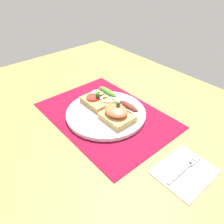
{
  "coord_description": "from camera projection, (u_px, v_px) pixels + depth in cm",
  "views": [
    {
      "loc": [
        44.61,
        -35.77,
        43.23
      ],
      "look_at": [
        3.0,
        0.0,
        3.03
      ],
      "focal_mm": 35.24,
      "sensor_mm": 36.0,
      "label": 1
    }
  ],
  "objects": [
    {
      "name": "sandwich_egg_tomato",
      "position": [
        99.0,
        99.0,
        0.74
      ],
      "size": [
        9.99,
        9.58,
        4.12
      ],
      "color": "#AA824F",
      "rests_on": "plate"
    },
    {
      "name": "placemat",
      "position": [
        106.0,
        115.0,
        0.72
      ],
      "size": [
        42.81,
        30.43,
        0.3
      ],
      "primitive_type": "cube",
      "color": "maroon",
      "rests_on": "ground_plane"
    },
    {
      "name": "napkin",
      "position": [
        185.0,
        171.0,
        0.53
      ],
      "size": [
        11.46,
        13.74,
        0.6
      ],
      "primitive_type": "cube",
      "color": "white",
      "rests_on": "ground_plane"
    },
    {
      "name": "ground_plane",
      "position": [
        106.0,
        119.0,
        0.73
      ],
      "size": [
        120.0,
        90.0,
        3.2
      ],
      "primitive_type": "cube",
      "color": "olive"
    },
    {
      "name": "fork",
      "position": [
        185.0,
        168.0,
        0.53
      ],
      "size": [
        1.62,
        12.63,
        0.32
      ],
      "color": "#B7B7BC",
      "rests_on": "napkin"
    },
    {
      "name": "sandwich_salmon",
      "position": [
        119.0,
        113.0,
        0.67
      ],
      "size": [
        9.31,
        9.35,
        5.64
      ],
      "color": "tan",
      "rests_on": "plate"
    },
    {
      "name": "plate",
      "position": [
        106.0,
        113.0,
        0.71
      ],
      "size": [
        25.58,
        25.58,
        1.23
      ],
      "primitive_type": "cylinder",
      "color": "white",
      "rests_on": "placemat"
    }
  ]
}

